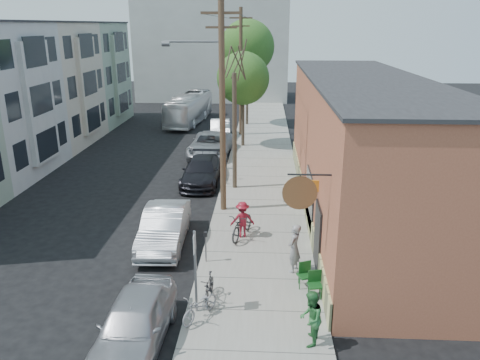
{
  "coord_description": "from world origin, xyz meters",
  "views": [
    {
      "loc": [
        4.42,
        -16.92,
        8.87
      ],
      "look_at": [
        3.24,
        5.15,
        1.5
      ],
      "focal_mm": 35.0,
      "sensor_mm": 36.0,
      "label": 1
    }
  ],
  "objects_px": {
    "patron_green": "(311,319)",
    "cyclist": "(242,219)",
    "bus": "(189,108)",
    "tree_leafy_mid": "(243,78)",
    "parking_meter_far": "(227,166)",
    "car_0": "(135,323)",
    "car_1": "(164,227)",
    "utility_pole_near": "(221,103)",
    "parked_bike_b": "(200,306)",
    "car_2": "(202,171)",
    "tree_bare": "(235,132)",
    "patio_chair_b": "(315,285)",
    "patio_chair_a": "(305,275)",
    "car_4": "(220,129)",
    "sign_post": "(195,264)",
    "patron_grey": "(294,248)",
    "car_3": "(210,145)",
    "tree_leafy_far": "(247,47)",
    "parked_bike_a": "(209,287)",
    "parking_meter_near": "(206,242)"
  },
  "relations": [
    {
      "from": "car_2",
      "to": "car_0",
      "type": "bearing_deg",
      "value": -89.95
    },
    {
      "from": "car_0",
      "to": "tree_bare",
      "type": "bearing_deg",
      "value": 82.93
    },
    {
      "from": "tree_bare",
      "to": "bus",
      "type": "xyz_separation_m",
      "value": [
        -5.49,
        18.69,
        -1.96
      ]
    },
    {
      "from": "patron_green",
      "to": "cyclist",
      "type": "bearing_deg",
      "value": -150.15
    },
    {
      "from": "parking_meter_far",
      "to": "utility_pole_near",
      "type": "distance_m",
      "value": 6.38
    },
    {
      "from": "patron_grey",
      "to": "patron_green",
      "type": "xyz_separation_m",
      "value": [
        0.23,
        -4.18,
        -0.09
      ]
    },
    {
      "from": "sign_post",
      "to": "patron_grey",
      "type": "bearing_deg",
      "value": 40.31
    },
    {
      "from": "utility_pole_near",
      "to": "cyclist",
      "type": "distance_m",
      "value": 5.57
    },
    {
      "from": "car_3",
      "to": "parked_bike_b",
      "type": "bearing_deg",
      "value": -82.38
    },
    {
      "from": "utility_pole_near",
      "to": "tree_leafy_mid",
      "type": "xyz_separation_m",
      "value": [
        0.41,
        12.93,
        -0.26
      ]
    },
    {
      "from": "car_4",
      "to": "bus",
      "type": "xyz_separation_m",
      "value": [
        -3.49,
        6.02,
        0.62
      ]
    },
    {
      "from": "car_4",
      "to": "patio_chair_a",
      "type": "bearing_deg",
      "value": -83.14
    },
    {
      "from": "patron_grey",
      "to": "parked_bike_b",
      "type": "height_order",
      "value": "patron_grey"
    },
    {
      "from": "tree_bare",
      "to": "tree_leafy_far",
      "type": "height_order",
      "value": "tree_leafy_far"
    },
    {
      "from": "car_2",
      "to": "car_3",
      "type": "relative_size",
      "value": 0.87
    },
    {
      "from": "car_1",
      "to": "tree_bare",
      "type": "bearing_deg",
      "value": 67.88
    },
    {
      "from": "tree_leafy_far",
      "to": "car_1",
      "type": "height_order",
      "value": "tree_leafy_far"
    },
    {
      "from": "patron_green",
      "to": "tree_leafy_mid",
      "type": "bearing_deg",
      "value": -160.61
    },
    {
      "from": "utility_pole_near",
      "to": "car_0",
      "type": "height_order",
      "value": "utility_pole_near"
    },
    {
      "from": "sign_post",
      "to": "patio_chair_a",
      "type": "relative_size",
      "value": 3.18
    },
    {
      "from": "patio_chair_a",
      "to": "car_4",
      "type": "distance_m",
      "value": 23.6
    },
    {
      "from": "patron_green",
      "to": "car_1",
      "type": "height_order",
      "value": "patron_green"
    },
    {
      "from": "parking_meter_near",
      "to": "car_0",
      "type": "distance_m",
      "value": 5.11
    },
    {
      "from": "car_1",
      "to": "parked_bike_b",
      "type": "bearing_deg",
      "value": -69.81
    },
    {
      "from": "parking_meter_near",
      "to": "patio_chair_b",
      "type": "height_order",
      "value": "parking_meter_near"
    },
    {
      "from": "patron_grey",
      "to": "car_1",
      "type": "distance_m",
      "value": 5.76
    },
    {
      "from": "utility_pole_near",
      "to": "tree_leafy_mid",
      "type": "height_order",
      "value": "utility_pole_near"
    },
    {
      "from": "cyclist",
      "to": "tree_bare",
      "type": "bearing_deg",
      "value": -96.13
    },
    {
      "from": "tree_leafy_far",
      "to": "patron_green",
      "type": "bearing_deg",
      "value": -84.47
    },
    {
      "from": "tree_leafy_mid",
      "to": "parked_bike_b",
      "type": "height_order",
      "value": "tree_leafy_mid"
    },
    {
      "from": "tree_bare",
      "to": "patio_chair_b",
      "type": "height_order",
      "value": "tree_bare"
    },
    {
      "from": "parked_bike_a",
      "to": "cyclist",
      "type": "bearing_deg",
      "value": 83.94
    },
    {
      "from": "tree_leafy_far",
      "to": "patron_grey",
      "type": "distance_m",
      "value": 27.71
    },
    {
      "from": "patron_green",
      "to": "car_2",
      "type": "relative_size",
      "value": 0.33
    },
    {
      "from": "bus",
      "to": "tree_leafy_mid",
      "type": "bearing_deg",
      "value": -52.97
    },
    {
      "from": "parked_bike_b",
      "to": "car_2",
      "type": "height_order",
      "value": "car_2"
    },
    {
      "from": "car_2",
      "to": "patio_chair_b",
      "type": "bearing_deg",
      "value": -65.77
    },
    {
      "from": "car_2",
      "to": "patio_chair_a",
      "type": "bearing_deg",
      "value": -65.81
    },
    {
      "from": "patron_green",
      "to": "parked_bike_a",
      "type": "relative_size",
      "value": 1.12
    },
    {
      "from": "tree_bare",
      "to": "tree_leafy_mid",
      "type": "relative_size",
      "value": 0.91
    },
    {
      "from": "parking_meter_far",
      "to": "car_0",
      "type": "distance_m",
      "value": 14.99
    },
    {
      "from": "patio_chair_b",
      "to": "cyclist",
      "type": "bearing_deg",
      "value": 109.46
    },
    {
      "from": "car_1",
      "to": "bus",
      "type": "bearing_deg",
      "value": 94.15
    },
    {
      "from": "utility_pole_near",
      "to": "car_0",
      "type": "distance_m",
      "value": 11.43
    },
    {
      "from": "patio_chair_b",
      "to": "car_0",
      "type": "xyz_separation_m",
      "value": [
        -5.4,
        -2.63,
        0.18
      ]
    },
    {
      "from": "cyclist",
      "to": "car_2",
      "type": "relative_size",
      "value": 0.31
    },
    {
      "from": "parked_bike_b",
      "to": "car_1",
      "type": "distance_m",
      "value": 5.8
    },
    {
      "from": "tree_leafy_mid",
      "to": "parked_bike_b",
      "type": "bearing_deg",
      "value": -90.73
    },
    {
      "from": "utility_pole_near",
      "to": "car_1",
      "type": "height_order",
      "value": "utility_pole_near"
    },
    {
      "from": "patio_chair_a",
      "to": "bus",
      "type": "distance_m",
      "value": 30.31
    }
  ]
}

